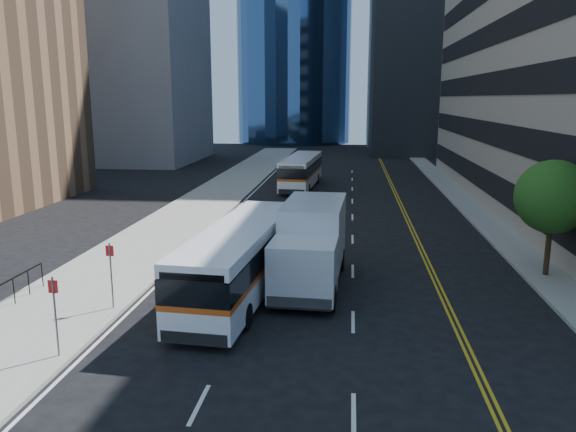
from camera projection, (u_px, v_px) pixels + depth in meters
The scene contains 8 objects.
ground at pixel (338, 345), 18.11m from camera, with size 160.00×160.00×0.00m, color black.
sidewalk_west at pixel (210, 200), 43.54m from camera, with size 5.00×90.00×0.15m, color gray.
sidewalk_east at pixel (468, 205), 41.43m from camera, with size 2.00×90.00×0.15m, color gray.
midrise_west at pixel (120, 17), 68.10m from camera, with size 18.00×18.00×35.00m, color gray.
street_tree at pixel (553, 197), 24.17m from camera, with size 3.20×3.20×5.10m.
bus_front at pixel (241, 258), 22.45m from camera, with size 3.27×11.20×2.85m.
bus_rear at pixel (302, 171), 49.63m from camera, with size 3.02×10.91×2.78m.
box_truck at pixel (311, 244), 23.52m from camera, with size 2.81×7.33×3.46m.
Camera 1 is at (0.27, -16.93, 7.82)m, focal length 35.00 mm.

